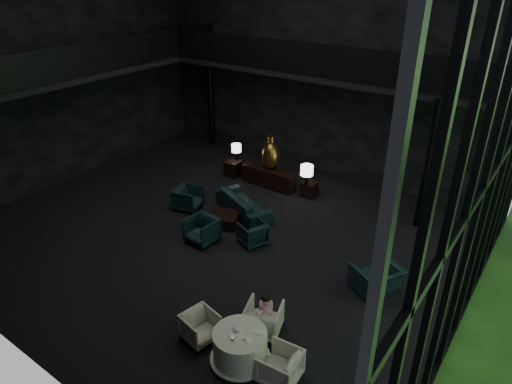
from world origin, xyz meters
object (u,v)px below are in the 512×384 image
Objects in this scene: table_lamp_left at (236,149)px; dining_chair_east at (280,365)px; lounge_armchair_east at (252,232)px; side_table_left at (233,168)px; sofa at (244,199)px; lounge_armchair_west at (188,197)px; lounge_armchair_south at (202,228)px; dining_table at (240,349)px; table_lamp_right at (307,171)px; coffee_table at (225,219)px; side_table_right at (309,189)px; bronze_urn at (271,155)px; child at (266,307)px; dining_chair_north at (264,317)px; dining_chair_west at (200,327)px; window_armchair at (377,274)px; console at (268,178)px.

dining_chair_east is at bearing -47.25° from table_lamp_left.
side_table_left is at bearing -110.98° from lounge_armchair_east.
side_table_left is 0.24× the size of sofa.
sofa is 2.83× the size of lounge_armchair_west.
dining_table is (3.62, -2.91, -0.13)m from lounge_armchair_south.
coffee_table is (-1.17, -2.94, -0.87)m from table_lamp_right.
lounge_armchair_east is 0.96× the size of dining_chair_east.
table_lamp_right reaches higher than lounge_armchair_east.
table_lamp_left is 0.68× the size of lounge_armchair_south.
table_lamp_left is 3.89m from coffee_table.
lounge_armchair_south reaches higher than side_table_right.
coffee_table is at bearing 132.35° from dining_table.
side_table_right is 4.18m from lounge_armchair_west.
table_lamp_right is at bearing -7.58° from bronze_urn.
dining_chair_east is at bearing 137.12° from child.
dining_chair_north is (-0.10, 0.98, 0.07)m from dining_table.
side_table_left is at bearing 45.04° from dining_chair_west.
lounge_armchair_west is at bearing -65.54° from window_armchair.
dining_chair_west is at bearing -57.42° from table_lamp_left.
dining_chair_north is 1.35m from dining_chair_east.
side_table_right is 0.85× the size of child.
console is 3.92× the size of side_table_right.
lounge_armchair_south is 1.11× the size of coffee_table.
table_lamp_right reaches higher than dining_chair_west.
table_lamp_right is at bearing 68.33° from coffee_table.
dining_table is 1.03m from child.
sofa reaches higher than lounge_armchair_east.
sofa is 5.35m from dining_chair_north.
lounge_armchair_south reaches higher than coffee_table.
child is at bearing -24.75° from lounge_armchair_south.
side_table_left is 1.11× the size of side_table_right.
window_armchair is (3.88, -3.23, -0.57)m from table_lamp_right.
console reaches higher than coffee_table.
lounge_armchair_south reaches higher than side_table_left.
lounge_armchair_south is at bearing -86.81° from coffee_table.
side_table_right is 3.54m from lounge_armchair_east.
dining_table is (2.52, -6.98, -0.72)m from table_lamp_right.
dining_table is 0.91m from dining_chair_east.
console is at bearing -128.68° from lounge_armchair_east.
dining_chair_east is at bearing -28.05° from lounge_armchair_south.
table_lamp_right reaches higher than lounge_armchair_south.
dining_chair_west is (-0.98, -0.98, -0.07)m from dining_chair_north.
table_lamp_left is 4.85m from lounge_armchair_south.
dining_chair_west is 1.03× the size of child.
bronze_urn reaches higher than dining_chair_north.
lounge_armchair_south is (-1.24, -0.79, 0.10)m from lounge_armchair_east.
coffee_table is at bearing -55.82° from side_table_left.
lounge_armchair_west is 7.42m from dining_chair_east.
coffee_table is at bearing -65.54° from window_armchair.
table_lamp_right reaches higher than side_table_right.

